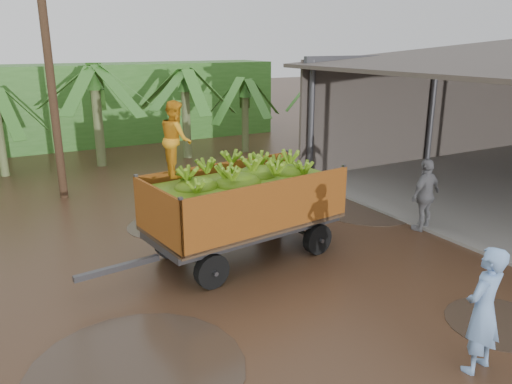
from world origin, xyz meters
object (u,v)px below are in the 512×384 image
man_blue (483,310)px  utility_pole (50,70)px  man_grey (425,195)px  banana_trailer (242,201)px

man_blue → utility_pole: (-3.81, 11.72, 2.82)m
man_blue → utility_pole: 12.64m
man_grey → utility_pole: (-7.44, 7.32, 2.85)m
man_blue → man_grey: size_ratio=1.04×
man_grey → utility_pole: bearing=-55.2°
banana_trailer → man_blue: 5.31m
man_blue → utility_pole: size_ratio=0.26×
banana_trailer → utility_pole: utility_pole is taller
man_grey → utility_pole: 10.82m
banana_trailer → man_blue: banana_trailer is taller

